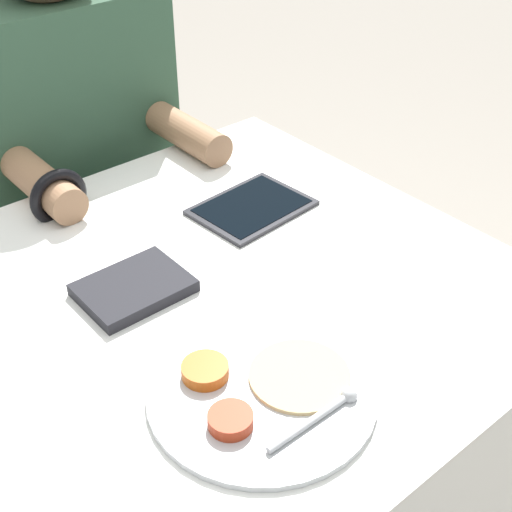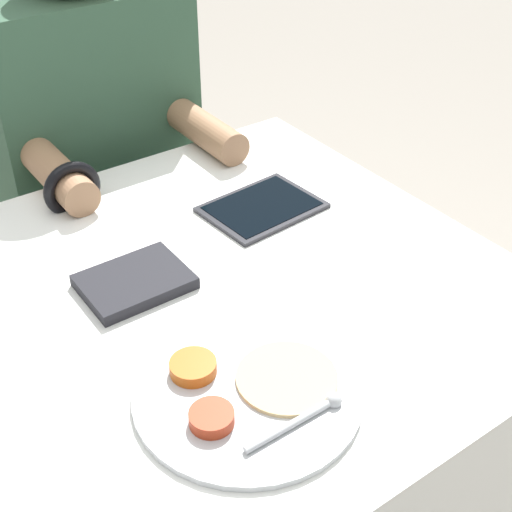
# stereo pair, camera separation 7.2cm
# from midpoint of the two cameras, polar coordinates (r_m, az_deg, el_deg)

# --- Properties ---
(dining_table) EXTENTS (1.02, 0.89, 0.70)m
(dining_table) POSITION_cam_midpoint_polar(r_m,az_deg,el_deg) (1.36, -3.25, -15.07)
(dining_table) COLOR silver
(dining_table) RESTS_ON ground_plane
(thali_tray) EXTENTS (0.30, 0.30, 0.03)m
(thali_tray) POSITION_cam_midpoint_polar(r_m,az_deg,el_deg) (0.95, 1.52, -10.79)
(thali_tray) COLOR #B7BABF
(thali_tray) RESTS_ON dining_table
(red_notebook) EXTENTS (0.16, 0.13, 0.02)m
(red_notebook) POSITION_cam_midpoint_polar(r_m,az_deg,el_deg) (1.13, -7.87, -2.16)
(red_notebook) COLOR silver
(red_notebook) RESTS_ON dining_table
(tablet_device) EXTENTS (0.22, 0.17, 0.01)m
(tablet_device) POSITION_cam_midpoint_polar(r_m,az_deg,el_deg) (1.31, 2.07, 3.87)
(tablet_device) COLOR #28282D
(tablet_device) RESTS_ON dining_table
(person_diner) EXTENTS (0.44, 0.43, 1.20)m
(person_diner) POSITION_cam_midpoint_polar(r_m,az_deg,el_deg) (1.70, -10.89, 5.29)
(person_diner) COLOR black
(person_diner) RESTS_ON ground_plane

